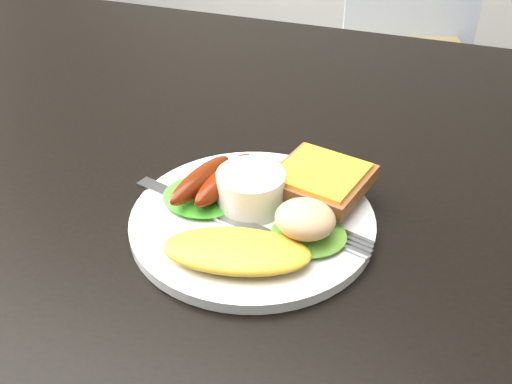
% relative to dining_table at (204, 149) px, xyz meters
% --- Properties ---
extents(dining_table, '(1.20, 0.80, 0.04)m').
position_rel_dining_table_xyz_m(dining_table, '(0.00, 0.00, 0.00)').
color(dining_table, black).
rests_on(dining_table, ground).
extents(dining_chair, '(0.47, 0.47, 0.04)m').
position_rel_dining_table_xyz_m(dining_chair, '(0.12, 1.01, -0.28)').
color(dining_chair, tan).
rests_on(dining_chair, ground).
extents(person, '(0.49, 0.34, 1.33)m').
position_rel_dining_table_xyz_m(person, '(-0.28, 0.70, -0.06)').
color(person, '#304489').
rests_on(person, ground).
extents(plate, '(0.23, 0.23, 0.01)m').
position_rel_dining_table_xyz_m(plate, '(0.11, -0.14, 0.03)').
color(plate, white).
rests_on(plate, dining_table).
extents(lettuce_left, '(0.10, 0.09, 0.01)m').
position_rel_dining_table_xyz_m(lettuce_left, '(0.06, -0.13, 0.04)').
color(lettuce_left, '#259019').
rests_on(lettuce_left, plate).
extents(lettuce_right, '(0.09, 0.08, 0.01)m').
position_rel_dining_table_xyz_m(lettuce_right, '(0.17, -0.16, 0.04)').
color(lettuce_right, '#45831B').
rests_on(lettuce_right, plate).
extents(omelette, '(0.14, 0.09, 0.02)m').
position_rel_dining_table_xyz_m(omelette, '(0.12, -0.21, 0.04)').
color(omelette, yellow).
rests_on(omelette, plate).
extents(sausage_a, '(0.04, 0.09, 0.02)m').
position_rel_dining_table_xyz_m(sausage_a, '(0.06, -0.13, 0.05)').
color(sausage_a, '#611C03').
rests_on(sausage_a, lettuce_left).
extents(sausage_b, '(0.04, 0.10, 0.02)m').
position_rel_dining_table_xyz_m(sausage_b, '(0.08, -0.12, 0.05)').
color(sausage_b, '#6E0B00').
rests_on(sausage_b, lettuce_left).
extents(ramekin, '(0.07, 0.07, 0.04)m').
position_rel_dining_table_xyz_m(ramekin, '(0.11, -0.13, 0.05)').
color(ramekin, white).
rests_on(ramekin, plate).
extents(toast_a, '(0.09, 0.09, 0.01)m').
position_rel_dining_table_xyz_m(toast_a, '(0.13, -0.10, 0.04)').
color(toast_a, brown).
rests_on(toast_a, plate).
extents(toast_b, '(0.10, 0.10, 0.01)m').
position_rel_dining_table_xyz_m(toast_b, '(0.17, -0.09, 0.05)').
color(toast_b, brown).
rests_on(toast_b, toast_a).
extents(potato_salad, '(0.06, 0.06, 0.03)m').
position_rel_dining_table_xyz_m(potato_salad, '(0.17, -0.16, 0.06)').
color(potato_salad, beige).
rests_on(potato_salad, lettuce_right).
extents(fork, '(0.18, 0.06, 0.00)m').
position_rel_dining_table_xyz_m(fork, '(0.08, -0.15, 0.03)').
color(fork, '#ADAFB7').
rests_on(fork, plate).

